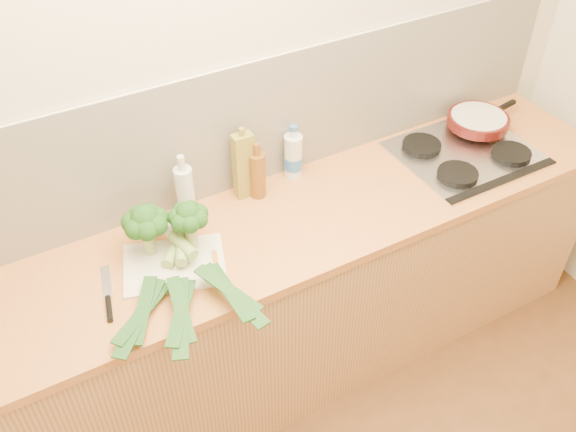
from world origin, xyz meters
name	(u,v)px	position (x,y,z in m)	size (l,w,h in m)	color
room_shell	(222,134)	(0.00, 1.49, 1.17)	(3.50, 3.50, 3.50)	beige
counter	(262,308)	(0.00, 1.20, 0.45)	(3.20, 0.62, 0.90)	tan
gas_hob	(466,152)	(1.02, 1.20, 0.91)	(0.58, 0.50, 0.04)	silver
chopping_board	(174,265)	(-0.35, 1.18, 0.91)	(0.36, 0.26, 0.01)	beige
broccoli_left	(145,222)	(-0.40, 1.28, 1.05)	(0.17, 0.17, 0.21)	#95A560
broccoli_right	(188,217)	(-0.26, 1.24, 1.05)	(0.15, 0.15, 0.20)	#95A560
leek_front	(167,265)	(-0.38, 1.17, 0.93)	(0.48, 0.53, 0.04)	white
leek_mid	(181,263)	(-0.34, 1.13, 0.95)	(0.30, 0.64, 0.04)	white
leek_back	(195,257)	(-0.29, 1.12, 0.97)	(0.17, 0.65, 0.04)	white
chefs_knife	(108,302)	(-0.61, 1.12, 0.91)	(0.09, 0.27, 0.02)	silver
skillet	(478,120)	(1.18, 1.31, 0.96)	(0.41, 0.28, 0.05)	#50110D
oil_tin	(244,165)	(0.05, 1.42, 1.05)	(0.08, 0.05, 0.32)	olive
glass_bottle	(185,193)	(-0.20, 1.41, 1.02)	(0.07, 0.07, 0.29)	silver
amber_bottle	(258,174)	(0.10, 1.39, 1.01)	(0.06, 0.06, 0.25)	brown
water_bottle	(293,157)	(0.29, 1.44, 0.99)	(0.08, 0.08, 0.23)	silver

